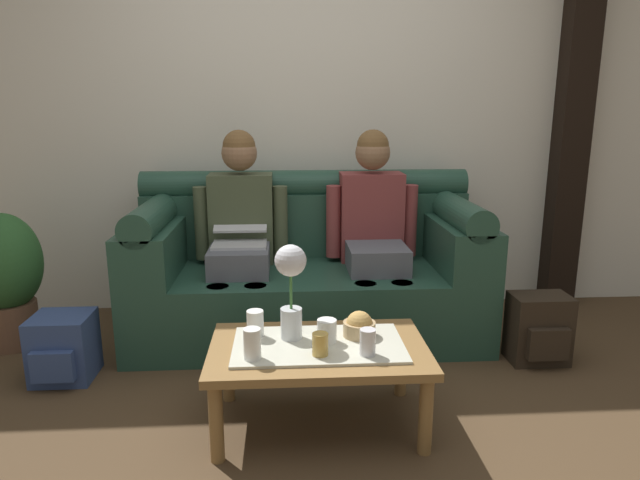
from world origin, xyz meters
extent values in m
plane|color=#4C3823|center=(0.00, 0.00, 0.00)|extent=(14.00, 14.00, 0.00)
cube|color=silver|center=(0.00, 1.70, 1.45)|extent=(6.00, 0.12, 2.90)
cube|color=black|center=(1.77, 1.58, 1.45)|extent=(0.20, 0.20, 2.90)
cube|color=#234738|center=(0.00, 1.10, 0.21)|extent=(2.04, 0.88, 0.42)
cube|color=#234738|center=(0.00, 1.43, 0.62)|extent=(2.04, 0.22, 0.40)
cylinder|color=#234738|center=(0.00, 1.43, 0.87)|extent=(2.04, 0.18, 0.18)
cube|color=#234738|center=(-0.88, 1.10, 0.56)|extent=(0.28, 0.88, 0.28)
cylinder|color=#234738|center=(-0.88, 1.10, 0.74)|extent=(0.18, 0.88, 0.18)
cube|color=#234738|center=(0.88, 1.10, 0.56)|extent=(0.28, 0.88, 0.28)
cylinder|color=#234738|center=(0.88, 1.10, 0.74)|extent=(0.18, 0.88, 0.18)
cube|color=#595B66|center=(-0.40, 1.04, 0.49)|extent=(0.34, 0.40, 0.15)
cylinder|color=#595B66|center=(-0.50, 0.78, 0.21)|extent=(0.12, 0.12, 0.42)
cylinder|color=#595B66|center=(-0.30, 0.78, 0.21)|extent=(0.12, 0.12, 0.42)
cube|color=#475138|center=(-0.40, 1.28, 0.69)|extent=(0.38, 0.22, 0.54)
cylinder|color=#475138|center=(-0.63, 1.24, 0.67)|extent=(0.09, 0.09, 0.44)
cylinder|color=#475138|center=(-0.16, 1.24, 0.67)|extent=(0.09, 0.09, 0.44)
sphere|color=#936B4C|center=(-0.40, 1.26, 1.08)|extent=(0.21, 0.21, 0.21)
sphere|color=brown|center=(-0.40, 1.26, 1.12)|extent=(0.19, 0.19, 0.19)
cube|color=silver|center=(-0.40, 1.06, 0.58)|extent=(0.31, 0.22, 0.02)
cube|color=silver|center=(-0.40, 1.21, 0.68)|extent=(0.31, 0.20, 0.10)
cube|color=black|center=(-0.40, 1.20, 0.68)|extent=(0.27, 0.17, 0.08)
cube|color=#595B66|center=(0.40, 1.04, 0.49)|extent=(0.34, 0.40, 0.15)
cylinder|color=#595B66|center=(0.30, 0.78, 0.21)|extent=(0.12, 0.12, 0.42)
cylinder|color=#595B66|center=(0.50, 0.78, 0.21)|extent=(0.12, 0.12, 0.42)
cube|color=brown|center=(0.40, 1.28, 0.69)|extent=(0.38, 0.22, 0.54)
cylinder|color=brown|center=(0.16, 1.24, 0.67)|extent=(0.09, 0.09, 0.44)
cylinder|color=brown|center=(0.63, 1.24, 0.67)|extent=(0.09, 0.09, 0.44)
sphere|color=#936B4C|center=(0.40, 1.26, 1.08)|extent=(0.21, 0.21, 0.21)
sphere|color=brown|center=(0.40, 1.26, 1.12)|extent=(0.19, 0.19, 0.19)
cube|color=olive|center=(0.00, 0.10, 0.35)|extent=(0.92, 0.57, 0.04)
cube|color=beige|center=(0.00, 0.10, 0.37)|extent=(0.72, 0.40, 0.01)
cylinder|color=olive|center=(-0.41, -0.13, 0.16)|extent=(0.06, 0.06, 0.33)
cylinder|color=olive|center=(0.41, -0.13, 0.16)|extent=(0.06, 0.06, 0.33)
cylinder|color=olive|center=(-0.41, 0.34, 0.16)|extent=(0.06, 0.06, 0.33)
cylinder|color=olive|center=(0.41, 0.34, 0.16)|extent=(0.06, 0.06, 0.33)
cylinder|color=silver|center=(-0.11, 0.17, 0.44)|extent=(0.09, 0.09, 0.13)
cylinder|color=#3D7538|center=(-0.11, 0.17, 0.59)|extent=(0.01, 0.01, 0.17)
sphere|color=silver|center=(-0.11, 0.17, 0.72)|extent=(0.13, 0.13, 0.13)
cylinder|color=tan|center=(0.18, 0.17, 0.41)|extent=(0.14, 0.14, 0.06)
sphere|color=tan|center=(0.18, 0.17, 0.43)|extent=(0.12, 0.12, 0.12)
cylinder|color=gold|center=(0.00, -0.01, 0.42)|extent=(0.06, 0.06, 0.09)
cylinder|color=silver|center=(0.19, -0.02, 0.43)|extent=(0.06, 0.06, 0.11)
cylinder|color=white|center=(0.04, 0.12, 0.43)|extent=(0.08, 0.08, 0.10)
cylinder|color=white|center=(-0.27, 0.20, 0.44)|extent=(0.07, 0.07, 0.12)
cylinder|color=white|center=(-0.27, -0.02, 0.44)|extent=(0.07, 0.07, 0.13)
cube|color=#2D2319|center=(1.22, 0.65, 0.19)|extent=(0.31, 0.20, 0.37)
cube|color=#2D2319|center=(1.22, 0.53, 0.15)|extent=(0.21, 0.05, 0.17)
cube|color=#33477A|center=(-1.26, 0.62, 0.17)|extent=(0.29, 0.26, 0.33)
cube|color=#33477A|center=(-1.26, 0.46, 0.13)|extent=(0.20, 0.05, 0.15)
cylinder|color=brown|center=(-1.71, 1.05, 0.13)|extent=(0.28, 0.28, 0.26)
ellipsoid|color=#2D602D|center=(-1.71, 1.05, 0.50)|extent=(0.40, 0.40, 0.56)
camera|label=1|loc=(-0.13, -2.07, 1.34)|focal=31.23mm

